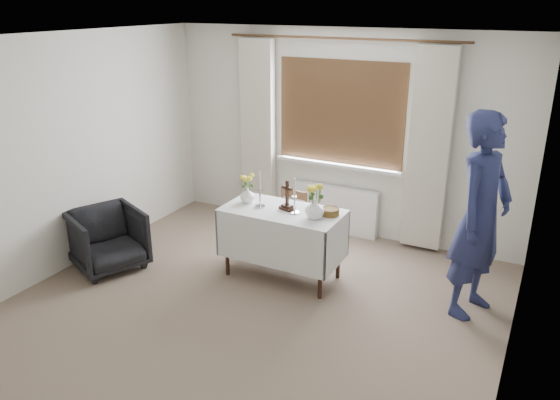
% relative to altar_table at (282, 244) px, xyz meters
% --- Properties ---
extents(ground, '(5.00, 5.00, 0.00)m').
position_rel_altar_table_xyz_m(ground, '(0.04, -1.04, -0.38)').
color(ground, '#866E5C').
rests_on(ground, ground).
extents(altar_table, '(1.24, 0.64, 0.76)m').
position_rel_altar_table_xyz_m(altar_table, '(0.00, 0.00, 0.00)').
color(altar_table, white).
rests_on(altar_table, ground).
extents(wooden_chair, '(0.43, 0.43, 0.82)m').
position_rel_altar_table_xyz_m(wooden_chair, '(-0.13, 0.34, 0.03)').
color(wooden_chair, '#4F351B').
rests_on(wooden_chair, ground).
extents(armchair, '(0.96, 0.95, 0.67)m').
position_rel_altar_table_xyz_m(armchair, '(-1.79, -0.69, -0.05)').
color(armchair, black).
rests_on(armchair, ground).
extents(person, '(0.66, 0.81, 1.92)m').
position_rel_altar_table_xyz_m(person, '(1.89, 0.23, 0.58)').
color(person, navy).
rests_on(person, ground).
extents(radiator, '(1.10, 0.10, 0.60)m').
position_rel_altar_table_xyz_m(radiator, '(0.04, 1.38, -0.08)').
color(radiator, white).
rests_on(radiator, ground).
extents(wooden_cross, '(0.17, 0.14, 0.31)m').
position_rel_altar_table_xyz_m(wooden_cross, '(0.03, 0.03, 0.54)').
color(wooden_cross, black).
rests_on(wooden_cross, altar_table).
extents(candlestick_left, '(0.13, 0.13, 0.39)m').
position_rel_altar_table_xyz_m(candlestick_left, '(-0.25, -0.03, 0.58)').
color(candlestick_left, silver).
rests_on(candlestick_left, altar_table).
extents(candlestick_right, '(0.13, 0.13, 0.37)m').
position_rel_altar_table_xyz_m(candlestick_right, '(0.14, -0.02, 0.56)').
color(candlestick_right, silver).
rests_on(candlestick_right, altar_table).
extents(flower_vase_left, '(0.20, 0.20, 0.17)m').
position_rel_altar_table_xyz_m(flower_vase_left, '(-0.43, 0.03, 0.47)').
color(flower_vase_left, white).
rests_on(flower_vase_left, altar_table).
extents(flower_vase_right, '(0.24, 0.24, 0.20)m').
position_rel_altar_table_xyz_m(flower_vase_right, '(0.38, -0.05, 0.48)').
color(flower_vase_right, white).
rests_on(flower_vase_right, altar_table).
extents(wicker_basket, '(0.22, 0.22, 0.07)m').
position_rel_altar_table_xyz_m(wicker_basket, '(0.48, 0.10, 0.42)').
color(wicker_basket, brown).
rests_on(wicker_basket, altar_table).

